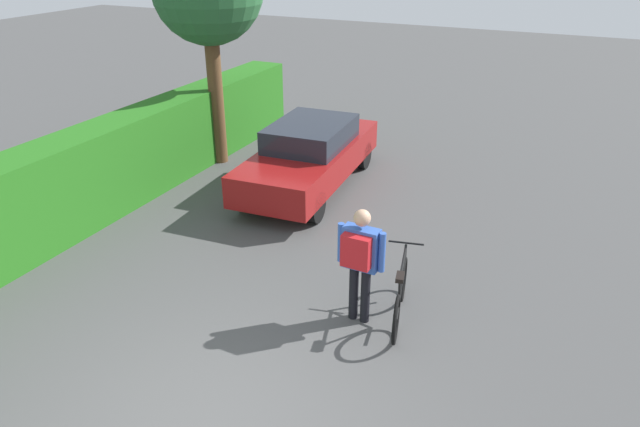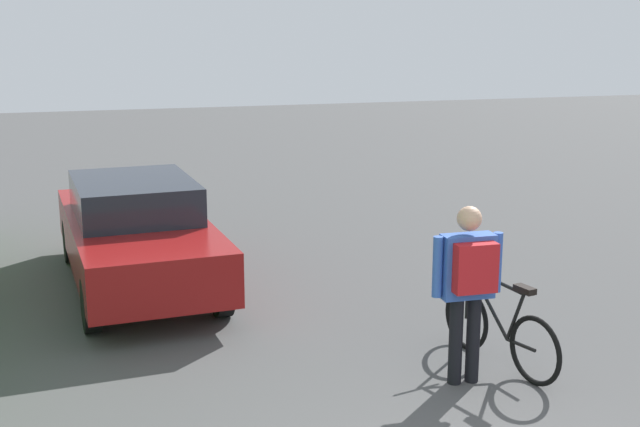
% 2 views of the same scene
% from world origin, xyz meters
% --- Properties ---
extents(parked_car_near, '(4.42, 1.90, 1.39)m').
position_xyz_m(parked_car_near, '(6.54, 1.86, 0.72)').
color(parked_car_near, maroon).
rests_on(parked_car_near, ground).
extents(bicycle, '(1.64, 0.55, 0.96)m').
position_xyz_m(bicycle, '(2.86, -1.31, 0.38)').
color(bicycle, black).
rests_on(bicycle, ground).
extents(person_rider, '(0.36, 0.68, 1.70)m').
position_xyz_m(person_rider, '(2.58, -0.80, 1.04)').
color(person_rider, black).
rests_on(person_rider, ground).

